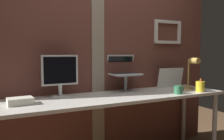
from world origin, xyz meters
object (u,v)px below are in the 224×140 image
laptop (123,69)px  desk_lamp (192,70)px  coffee_mug (178,90)px  pen_cup (200,86)px  monitor (60,73)px  whiteboard_panel (170,78)px

laptop → desk_lamp: laptop is taller
desk_lamp → coffee_mug: (-0.34, -0.15, -0.19)m
pen_cup → coffee_mug: 0.31m
monitor → pen_cup: bearing=-14.8°
monitor → whiteboard_panel: (1.39, 0.02, -0.11)m
whiteboard_panel → pen_cup: bearing=-80.7°
monitor → pen_cup: size_ratio=2.78×
monitor → pen_cup: monitor is taller
pen_cup → monitor: bearing=165.2°
whiteboard_panel → desk_lamp: 0.30m
desk_lamp → coffee_mug: 0.42m
laptop → pen_cup: size_ratio=2.34×
laptop → pen_cup: laptop is taller
whiteboard_panel → pen_cup: size_ratio=2.54×
desk_lamp → pen_cup: (-0.03, -0.15, -0.17)m
pen_cup → coffee_mug: (-0.31, -0.00, -0.01)m
monitor → desk_lamp: bearing=-9.0°
laptop → coffee_mug: size_ratio=2.74×
whiteboard_panel → coffee_mug: whiteboard_panel is taller
monitor → laptop: (0.73, 0.07, 0.01)m
desk_lamp → coffee_mug: bearing=-156.3°
laptop → desk_lamp: (0.75, -0.30, -0.02)m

